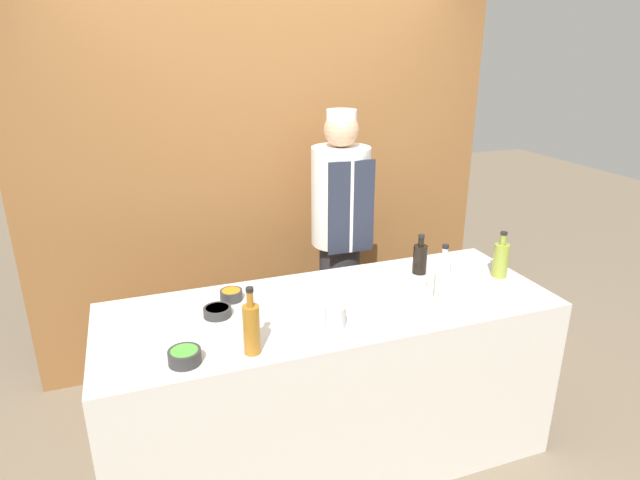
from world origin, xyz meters
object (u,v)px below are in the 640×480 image
Objects in this scene: sauce_bowl_orange at (231,295)px; bottle_oil at (501,259)px; cup_cream at (435,282)px; chef_center at (340,239)px; cutting_board at (376,283)px; bottle_clear at (443,280)px; cup_steel at (335,317)px; bottle_soy at (420,258)px; sauce_bowl_yellow at (217,311)px; sauce_bowl_green at (185,356)px; bottle_amber at (251,328)px.

bottle_oil is (1.44, -0.22, 0.07)m from sauce_bowl_orange.
cup_cream is 0.05× the size of chef_center.
bottle_oil reaches higher than cutting_board.
bottle_clear is 3.12× the size of cup_steel.
chef_center is at bearing 86.48° from cutting_board.
bottle_soy is at bearing 11.56° from cutting_board.
bottle_soy is 0.24m from cup_cream.
chef_center is at bearing 101.49° from bottle_clear.
sauce_bowl_orange is 1.46m from bottle_oil.
cutting_board is 1.42× the size of bottle_soy.
cup_cream is at bearing -99.64° from bottle_soy.
cup_steel is at bearing -30.07° from sauce_bowl_yellow.
sauce_bowl_yellow is 0.41× the size of cutting_board.
cup_cream is at bearing -74.10° from chef_center.
sauce_bowl_orange is (0.09, 0.14, 0.00)m from sauce_bowl_yellow.
sauce_bowl_yellow is 1.11m from cup_cream.
sauce_bowl_yellow is 1.10m from bottle_clear.
sauce_bowl_yellow is 0.08× the size of chef_center.
sauce_bowl_green is 0.45× the size of bottle_amber.
bottle_clear is 1.35× the size of bottle_soy.
cup_steel reaches higher than sauce_bowl_orange.
cup_steel is (0.40, 0.09, -0.07)m from bottle_amber.
bottle_clear is at bearing -12.26° from sauce_bowl_yellow.
bottle_soy is at bearing 77.51° from bottle_clear.
bottle_amber is at bearing -77.38° from sauce_bowl_yellow.
bottle_oil is at bearing 18.69° from bottle_clear.
sauce_bowl_green is 1.32m from cup_cream.
bottle_amber is (0.27, -0.02, 0.08)m from sauce_bowl_green.
bottle_clear is 1.00m from bottle_amber.
sauce_bowl_orange is 1.05m from bottle_soy.
sauce_bowl_yellow is at bearing 102.62° from bottle_amber.
bottle_clear reaches higher than bottle_soy.
bottle_amber reaches higher than bottle_soy.
chef_center is (0.40, 0.94, -0.00)m from cup_steel.
chef_center reaches higher than cup_cream.
cutting_board is 0.60m from chef_center.
bottle_clear is 0.59m from cup_steel.
cutting_board is at bearing 169.22° from bottle_oil.
sauce_bowl_orange is 1.05m from cup_cream.
bottle_soy is 0.77m from cup_steel.
chef_center is at bearing 115.55° from bottle_soy.
bottle_oil is 0.98m from chef_center.
cup_steel is at bearing 5.97° from sauce_bowl_green.
cutting_board is 0.88m from bottle_amber.
bottle_clear is 0.14m from cup_cream.
cutting_board is at bearing 127.01° from bottle_clear.
bottle_soy is at bearing -64.45° from chef_center.
bottle_soy reaches higher than sauce_bowl_orange.
sauce_bowl_yellow is 0.85m from cutting_board.
cup_steel is (-0.58, -0.05, -0.07)m from bottle_clear.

